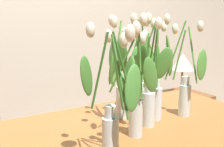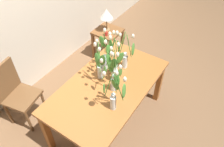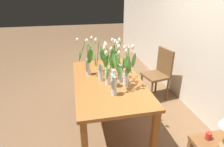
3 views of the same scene
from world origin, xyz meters
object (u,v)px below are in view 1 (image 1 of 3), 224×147
tulip_vase_0 (120,85)px  tulip_vase_5 (134,94)px  tulip_vase_2 (141,77)px  table_lamp (183,63)px  tulip_vase_4 (146,92)px  side_table (182,106)px  tulip_vase_3 (152,79)px  pillar_candle (177,94)px  tulip_vase_6 (114,105)px  dining_table (128,145)px  tulip_vase_1 (182,79)px

tulip_vase_0 → tulip_vase_5: tulip_vase_5 is taller
tulip_vase_2 → table_lamp: bearing=33.6°
tulip_vase_4 → side_table: bearing=37.3°
tulip_vase_0 → tulip_vase_3: size_ratio=0.99×
tulip_vase_3 → pillar_candle: bearing=39.3°
tulip_vase_2 → pillar_candle: bearing=34.1°
tulip_vase_4 → table_lamp: 1.42m
pillar_candle → tulip_vase_4: bearing=-141.1°
tulip_vase_3 → tulip_vase_6: (-0.42, -0.29, -0.00)m
tulip_vase_4 → dining_table: bearing=168.5°
tulip_vase_0 → side_table: (1.17, 0.70, -0.50)m
dining_table → pillar_candle: (1.08, 0.78, -0.06)m
tulip_vase_2 → table_lamp: 1.19m
tulip_vase_2 → tulip_vase_4: bearing=-121.7°
tulip_vase_6 → table_lamp: bearing=37.2°
dining_table → tulip_vase_1: size_ratio=2.77×
tulip_vase_5 → table_lamp: 1.56m
tulip_vase_1 → tulip_vase_2: 0.24m
tulip_vase_4 → pillar_candle: bearing=38.9°
tulip_vase_0 → dining_table: bearing=-104.4°
tulip_vase_3 → tulip_vase_5: bearing=-148.1°
dining_table → tulip_vase_3: 0.37m
tulip_vase_1 → tulip_vase_6: (-0.60, -0.25, 0.01)m
side_table → table_lamp: size_ratio=1.38×
tulip_vase_0 → tulip_vase_4: bearing=-70.0°
dining_table → tulip_vase_5: (-0.03, -0.09, 0.30)m
tulip_vase_4 → table_lamp: bearing=37.9°
tulip_vase_4 → tulip_vase_2: bearing=58.3°
tulip_vase_0 → table_lamp: (1.18, 0.72, -0.08)m
tulip_vase_4 → tulip_vase_5: 0.14m
tulip_vase_6 → table_lamp: (1.45, 1.10, -0.11)m
tulip_vase_4 → side_table: 1.49m
tulip_vase_6 → side_table: size_ratio=1.00×
dining_table → tulip_vase_2: (0.22, 0.20, 0.30)m
tulip_vase_0 → tulip_vase_5: bearing=-105.8°
dining_table → tulip_vase_1: tulip_vase_1 is taller
tulip_vase_2 → table_lamp: size_ratio=1.41×
tulip_vase_1 → side_table: tulip_vase_1 is taller
side_table → tulip_vase_2: bearing=-147.1°
tulip_vase_2 → tulip_vase_3: bearing=-105.3°
tulip_vase_0 → tulip_vase_4: size_ratio=1.11×
table_lamp → tulip_vase_2: bearing=-146.4°
side_table → tulip_vase_4: bearing=-142.7°
tulip_vase_5 → pillar_candle: 1.44m
tulip_vase_6 → tulip_vase_1: bearing=22.3°
tulip_vase_0 → side_table: tulip_vase_0 is taller
table_lamp → pillar_candle: table_lamp is taller
pillar_candle → tulip_vase_3: bearing=-140.7°
tulip_vase_0 → tulip_vase_6: tulip_vase_0 is taller
tulip_vase_2 → dining_table: bearing=-138.5°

